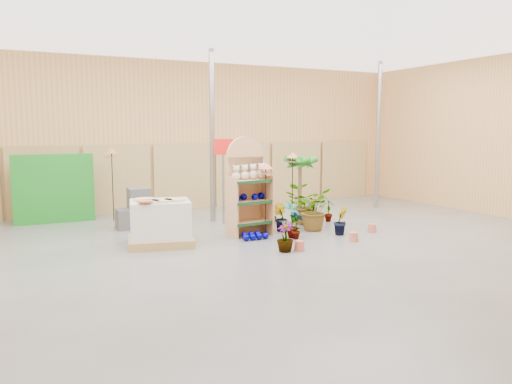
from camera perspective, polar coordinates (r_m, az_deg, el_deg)
room at (r=10.79m, az=-0.05°, el=5.97°), size 15.20×12.10×4.70m
display_shelf at (r=11.58m, az=-1.05°, el=0.24°), size 1.01×0.69×2.28m
teddy_bears at (r=11.45m, az=-0.69°, el=2.18°), size 0.84×0.22×0.36m
gazing_balls_shelf at (r=11.48m, az=-0.77°, el=-0.56°), size 0.84×0.29×0.16m
gazing_balls_floor at (r=11.19m, az=-0.24°, el=-5.04°), size 0.63×0.39×0.15m
pallet_stack at (r=10.76m, az=-10.89°, el=-3.48°), size 1.54×1.37×0.99m
charcoal_planters at (r=12.70m, az=-13.66°, el=-2.20°), size 0.80×0.50×1.00m
trellis_stock at (r=14.10m, az=-22.12°, el=0.37°), size 2.00×0.30×1.80m
offer_sign at (r=12.75m, az=-3.74°, el=3.24°), size 0.50×0.08×2.20m
bird_table_front at (r=11.38m, az=1.13°, el=2.75°), size 0.34×0.34×1.69m
bird_table_right at (r=12.82m, az=4.21°, el=3.94°), size 0.34×0.34×1.86m
bird_table_back at (r=13.76m, az=-16.19°, el=4.28°), size 0.34×0.34×1.95m
palm at (r=13.12m, az=5.08°, el=3.41°), size 0.70×0.70×1.85m
potted_plant_0 at (r=11.29m, az=4.11°, el=-3.12°), size 0.54×0.47×0.85m
potted_plant_2 at (r=12.22m, az=6.52°, el=-2.00°), size 1.20×1.19×1.01m
potted_plant_3 at (r=12.73m, az=6.58°, el=-2.30°), size 0.47×0.47×0.72m
potted_plant_4 at (r=13.40m, az=8.30°, el=-1.89°), size 0.40×0.44×0.70m
potted_plant_5 at (r=12.02m, az=2.75°, el=-2.90°), size 0.43×0.47×0.68m
potted_plant_6 at (r=12.98m, az=5.22°, el=-1.44°), size 1.20×1.19×1.01m
potted_plant_7 at (r=10.04m, az=3.36°, el=-5.17°), size 0.46×0.46×0.59m
potted_plant_8 at (r=11.19m, az=4.66°, el=-3.80°), size 0.37×0.40×0.63m
potted_plant_9 at (r=11.77m, az=9.61°, el=-3.24°), size 0.47×0.46×0.67m
potted_plant_11 at (r=12.66m, az=1.57°, el=-2.51°), size 0.45×0.45×0.63m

